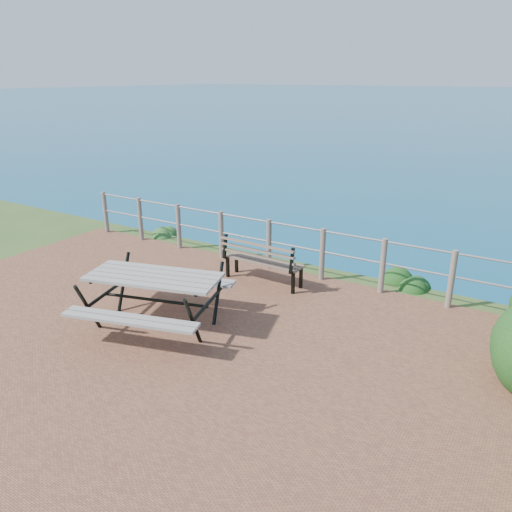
% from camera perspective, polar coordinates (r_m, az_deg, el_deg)
% --- Properties ---
extents(ground, '(10.00, 7.00, 0.12)m').
position_cam_1_polar(ground, '(7.58, -11.62, -9.29)').
color(ground, brown).
rests_on(ground, ground).
extents(safety_railing, '(9.40, 0.10, 1.00)m').
position_cam_1_polar(safety_railing, '(9.82, 1.49, 1.69)').
color(safety_railing, '#6B5B4C').
rests_on(safety_railing, ground).
extents(picnic_table, '(2.13, 1.67, 0.84)m').
position_cam_1_polar(picnic_table, '(7.68, -11.48, -4.40)').
color(picnic_table, gray).
rests_on(picnic_table, ground).
extents(park_bench, '(1.55, 0.43, 0.87)m').
position_cam_1_polar(park_bench, '(9.11, 0.85, 0.21)').
color(park_bench, brown).
rests_on(park_bench, ground).
extents(shrub_lip_west, '(0.68, 0.68, 0.39)m').
position_cam_1_polar(shrub_lip_west, '(12.35, -10.90, 2.40)').
color(shrub_lip_west, '#1B491C').
rests_on(shrub_lip_west, ground).
extents(shrub_lip_east, '(0.67, 0.67, 0.37)m').
position_cam_1_polar(shrub_lip_east, '(9.70, 16.75, -3.03)').
color(shrub_lip_east, '#133B12').
rests_on(shrub_lip_east, ground).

